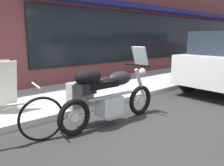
# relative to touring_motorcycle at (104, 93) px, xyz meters

# --- Properties ---
(ground_plane) EXTENTS (80.00, 80.00, 0.00)m
(ground_plane) POSITION_rel_touring_motorcycle_xyz_m (0.53, -0.29, -0.59)
(ground_plane) COLOR #2D2D2D
(storefront_building) EXTENTS (23.40, 0.90, 5.69)m
(storefront_building) POSITION_rel_touring_motorcycle_xyz_m (8.23, 3.48, 2.20)
(storefront_building) COLOR brown
(storefront_building) RESTS_ON ground_plane
(sidewalk_curb) EXTENTS (30.00, 2.55, 0.12)m
(sidewalk_curb) POSITION_rel_touring_motorcycle_xyz_m (9.53, 2.05, -0.53)
(sidewalk_curb) COLOR #B5B5B5
(sidewalk_curb) RESTS_ON ground_plane
(touring_motorcycle) EXTENTS (2.17, 0.68, 1.38)m
(touring_motorcycle) POSITION_rel_touring_motorcycle_xyz_m (0.00, 0.00, 0.00)
(touring_motorcycle) COLOR black
(touring_motorcycle) RESTS_ON ground_plane
(parked_bicycle) EXTENTS (1.67, 0.52, 0.94)m
(parked_bicycle) POSITION_rel_touring_motorcycle_xyz_m (-1.62, 0.23, -0.22)
(parked_bicycle) COLOR black
(parked_bicycle) RESTS_ON ground_plane
(sandwich_board_sign) EXTENTS (0.55, 0.42, 0.99)m
(sandwich_board_sign) POSITION_rel_touring_motorcycle_xyz_m (-1.23, 1.65, 0.03)
(sandwich_board_sign) COLOR silver
(sandwich_board_sign) RESTS_ON sidewalk_curb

